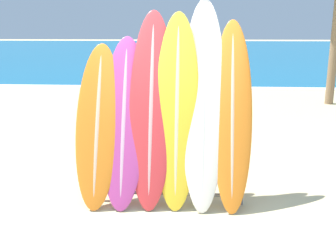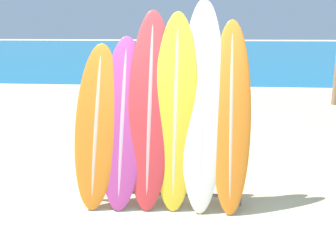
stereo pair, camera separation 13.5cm
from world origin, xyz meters
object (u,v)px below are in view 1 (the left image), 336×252
Objects in this scene: surfboard_slot_2 at (151,108)px; surfboard_slot_4 at (203,103)px; surfboard_slot_3 at (177,110)px; surfboard_rack at (164,170)px; surfboard_slot_1 at (124,121)px; surfboard_slot_5 at (232,114)px; person_near_water at (202,69)px; person_mid_beach at (165,65)px; surfboard_slot_0 at (98,125)px.

surfboard_slot_4 reaches higher than surfboard_slot_2.
surfboard_slot_2 reaches higher than surfboard_slot_3.
surfboard_slot_3 is at bearing -2.41° from surfboard_slot_2.
surfboard_slot_1 is at bearing 171.25° from surfboard_rack.
person_near_water is at bearing 92.09° from surfboard_slot_5.
surfboard_slot_1 is 1.35m from surfboard_slot_5.
surfboard_slot_5 is 1.34× the size of person_mid_beach.
surfboard_slot_1 is at bearing -178.92° from surfboard_slot_5.
surfboard_slot_0 reaches higher than person_near_water.
surfboard_slot_1 is 1.22× the size of person_mid_beach.
surfboard_slot_3 is (0.99, 0.05, 0.20)m from surfboard_slot_0.
surfboard_slot_5 is at bearing -0.83° from surfboard_slot_2.
surfboard_slot_3 is 1.04× the size of surfboard_slot_5.
surfboard_rack is 0.88× the size of surfboard_slot_5.
surfboard_slot_4 is at bearing 172.77° from surfboard_slot_5.
surfboard_slot_3 reaches higher than surfboard_slot_1.
person_mid_beach is (-0.54, 9.04, -0.27)m from surfboard_slot_2.
surfboard_slot_0 is 0.70m from surfboard_slot_2.
surfboard_slot_0 is at bearing -178.30° from surfboard_slot_5.
person_mid_beach is (0.13, 9.10, -0.06)m from surfboard_slot_0.
surfboard_slot_4 reaches higher than surfboard_rack.
surfboard_slot_0 is at bearing -174.53° from surfboard_slot_2.
surfboard_rack is at bearing -36.08° from surfboard_slot_2.
surfboard_rack is 1.11m from surfboard_slot_5.
person_mid_beach is at bearing 93.44° from surfboard_slot_2.
person_near_water is at bearing 84.15° from surfboard_slot_2.
person_near_water reaches higher than person_mid_beach.
surfboard_slot_4 reaches higher than surfboard_slot_1.
surfboard_slot_2 is 0.32m from surfboard_slot_3.
surfboard_rack is 0.79m from surfboard_slot_1.
surfboard_slot_3 reaches higher than person_mid_beach.
surfboard_rack is at bearing -177.48° from person_near_water.
surfboard_rack is 0.84× the size of surfboard_slot_2.
person_near_water is (-0.26, 7.23, -0.16)m from surfboard_slot_5.
surfboard_slot_3 is 1.39× the size of person_mid_beach.
surfboard_slot_5 is at bearing 1.70° from surfboard_slot_0.
surfboard_slot_1 is 0.86× the size of surfboard_slot_2.
surfboard_slot_3 is at bearing 2.92° from surfboard_slot_0.
surfboard_slot_0 reaches higher than person_mid_beach.
surfboard_slot_3 reaches higher than surfboard_slot_5.
surfboard_slot_0 is at bearing 176.32° from surfboard_rack.
surfboard_slot_5 is at bearing 1.08° from surfboard_slot_1.
surfboard_slot_5 is 1.27× the size of person_near_water.
person_near_water is at bearing 81.52° from surfboard_slot_1.
surfboard_slot_5 is (1.67, 0.05, 0.15)m from surfboard_slot_0.
surfboard_slot_0 is at bearing 176.08° from person_near_water.
surfboard_slot_4 is (0.99, 0.07, 0.23)m from surfboard_slot_1.
surfboard_slot_5 reaches higher than surfboard_rack.
surfboard_rack is at bearing -19.23° from person_mid_beach.
surfboard_slot_0 is 1.16× the size of person_mid_beach.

